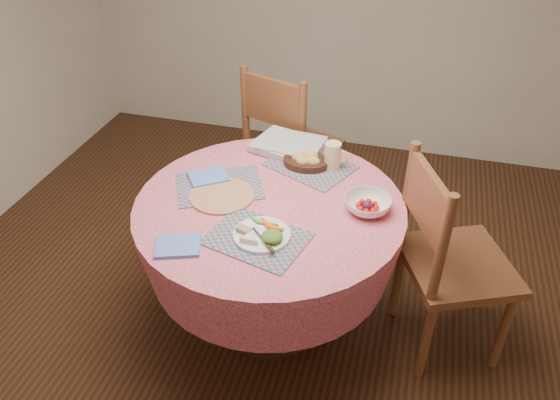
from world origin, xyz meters
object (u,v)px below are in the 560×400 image
Objects in this scene: wicker_trivet at (222,196)px; bread_bowl at (306,160)px; chair_right at (447,258)px; dining_table at (270,237)px; dinner_plate at (263,234)px; fruit_bowl at (368,205)px; latte_mug at (333,156)px; chair_back at (287,144)px.

bread_bowl reaches higher than wicker_trivet.
dining_table is at bearing 71.39° from chair_right.
dinner_plate is 1.06× the size of fruit_bowl.
dinner_plate is 1.80× the size of latte_mug.
latte_mug is at bearing 74.37° from dinner_plate.
wicker_trivet is (-0.23, -0.00, 0.20)m from dining_table.
chair_back is 4.36× the size of dinner_plate.
chair_back is 4.63× the size of fruit_bowl.
fruit_bowl is (0.44, 0.07, 0.23)m from dining_table.
wicker_trivet is 1.32× the size of fruit_bowl.
latte_mug is (0.45, 0.38, 0.07)m from wicker_trivet.
chair_right is at bearing 159.38° from chair_back.
fruit_bowl is at bearing 38.48° from dinner_plate.
chair_right is 0.87m from dinner_plate.
latte_mug is (0.17, 0.62, 0.05)m from dinner_plate.
latte_mug reaches higher than bread_bowl.
dining_table is 1.18× the size of chair_right.
bread_bowl is at bearing 76.58° from dining_table.
dinner_plate is 0.61m from bread_bowl.
dining_table is 0.91m from chair_back.
wicker_trivet is 2.24× the size of latte_mug.
fruit_bowl is (0.35, -0.30, -0.00)m from bread_bowl.
dinner_plate is at bearing -93.95° from bread_bowl.
dining_table is 9.25× the size of latte_mug.
bread_bowl is 0.14m from latte_mug.
chair_right is at bearing 5.40° from dining_table.
chair_back is at bearing 99.64° from dinner_plate.
dining_table is at bearing -171.48° from fruit_bowl.
dining_table is 0.50m from fruit_bowl.
chair_right reaches higher than wicker_trivet.
dining_table is at bearing -103.42° from bread_bowl.
dinner_plate is at bearing 88.65° from chair_right.
bread_bowl is at bearing -173.42° from latte_mug.
chair_back reaches higher than dinner_plate.
fruit_bowl reaches higher than wicker_trivet.
chair_back is (-0.97, 0.82, 0.00)m from chair_right.
wicker_trivet is at bearing 138.48° from dinner_plate.
chair_right is 4.62× the size of fruit_bowl.
dinner_plate is (0.19, -1.15, 0.22)m from chair_back.
fruit_bowl is at bearing 144.79° from chair_back.
wicker_trivet is at bearing -174.02° from fruit_bowl.
dining_table is 1.18× the size of chair_back.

